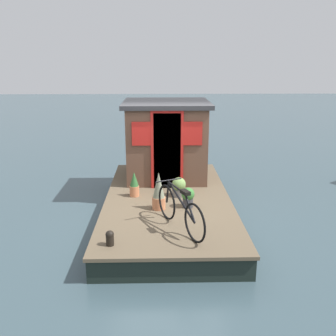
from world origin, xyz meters
name	(u,v)px	position (x,y,z in m)	size (l,w,h in m)	color
ground_plane	(168,217)	(0.00, 0.00, 0.00)	(60.00, 60.00, 0.00)	#384C54
houseboat_deck	(168,207)	(0.00, 0.00, 0.23)	(5.11, 2.62, 0.45)	brown
houseboat_cabin	(166,140)	(1.44, 0.00, 1.39)	(1.88, 2.03, 1.86)	brown
bicycle	(180,210)	(-1.58, -0.17, 0.81)	(1.51, 0.77, 0.78)	black
potted_plant_basil	(188,197)	(-0.57, -0.38, 0.67)	(0.26, 0.26, 0.40)	#38383D
potted_plant_lavender	(179,187)	(0.06, -0.24, 0.65)	(0.30, 0.30, 0.41)	slate
potted_plant_thyme	(134,185)	(0.08, 0.71, 0.70)	(0.20, 0.20, 0.54)	#C6754C
potted_plant_mint	(159,192)	(-0.64, 0.19, 0.80)	(0.26, 0.26, 0.74)	#C6754C
mooring_bollard	(110,238)	(-2.13, 0.96, 0.58)	(0.13, 0.13, 0.25)	black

